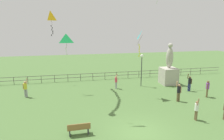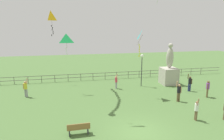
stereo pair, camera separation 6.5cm
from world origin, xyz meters
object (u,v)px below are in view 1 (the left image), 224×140
object	(u,v)px
person_0	(208,88)
lamppost	(142,63)
statue_monument	(169,72)
person_5	(25,88)
park_bench	(79,128)
person_4	(116,81)
person_6	(197,109)
person_2	(179,91)
kite_0	(50,17)
kite_3	(66,39)
kite_4	(142,36)
person_1	(190,82)

from	to	relation	value
person_0	lamppost	bearing A→B (deg)	135.82
statue_monument	person_5	size ratio (longest dim) A/B	2.57
park_bench	person_4	xyz separation A→B (m)	(4.68, 9.13, 0.44)
person_6	person_2	bearing A→B (deg)	78.70
kite_0	person_4	bearing A→B (deg)	-31.35
person_0	person_5	world-z (taller)	person_5
person_0	person_6	bearing A→B (deg)	-135.12
statue_monument	person_6	size ratio (longest dim) A/B	2.80
lamppost	person_4	distance (m)	3.75
park_bench	kite_0	size ratio (longest dim) A/B	0.50
lamppost	kite_0	distance (m)	12.29
lamppost	person_2	distance (m)	6.04
person_6	person_0	bearing A→B (deg)	44.88
kite_3	kite_4	bearing A→B (deg)	-23.25
statue_monument	kite_0	size ratio (longest dim) A/B	1.70
park_bench	kite_0	bearing A→B (deg)	100.38
park_bench	statue_monument	bearing A→B (deg)	39.91
lamppost	person_1	world-z (taller)	lamppost
park_bench	person_1	xyz separation A→B (m)	(12.40, 6.54, 0.53)
person_0	kite_0	distance (m)	19.34
lamppost	person_0	bearing A→B (deg)	-44.18
kite_4	statue_monument	bearing A→B (deg)	34.15
kite_3	lamppost	bearing A→B (deg)	0.61
kite_4	person_2	bearing A→B (deg)	-37.36
lamppost	person_2	bearing A→B (deg)	-72.87
lamppost	person_5	xyz separation A→B (m)	(-12.77, -1.16, -1.86)
person_4	kite_4	distance (m)	6.22
person_4	person_0	bearing A→B (deg)	-29.21
person_0	person_1	size ratio (longest dim) A/B	0.87
person_0	kite_0	size ratio (longest dim) A/B	0.57
lamppost	person_4	world-z (taller)	lamppost
lamppost	person_4	bearing A→B (deg)	-173.61
person_0	person_2	world-z (taller)	person_2
statue_monument	person_1	distance (m)	3.25
kite_4	kite_0	bearing A→B (deg)	141.42
park_bench	person_4	size ratio (longest dim) A/B	0.84
person_6	kite_0	xyz separation A→B (m)	(-11.28, 13.25, 7.26)
kite_0	lamppost	bearing A→B (deg)	-21.16
statue_monument	person_0	distance (m)	5.42
person_2	person_4	size ratio (longest dim) A/B	1.12
park_bench	person_0	distance (m)	13.79
statue_monument	person_4	xyz separation A→B (m)	(-6.82, -0.49, -0.63)
statue_monument	kite_0	distance (m)	15.95
person_4	person_5	xyz separation A→B (m)	(-9.59, -0.81, 0.09)
person_1	person_6	xyz separation A→B (m)	(-3.60, -6.31, -0.09)
person_4	person_2	bearing A→B (deg)	-46.47
person_1	person_2	bearing A→B (deg)	-138.20
person_6	person_1	bearing A→B (deg)	60.31
statue_monument	person_1	size ratio (longest dim) A/B	2.56
person_0	person_5	xyz separation A→B (m)	(-17.95, 3.87, 0.00)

